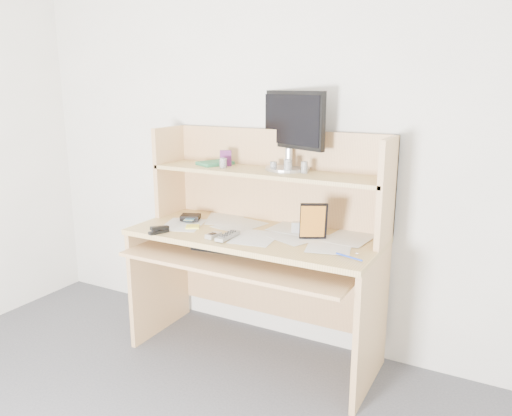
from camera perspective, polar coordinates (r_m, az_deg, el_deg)
The scene contains 19 objects.
back_wall at distance 2.96m, azimuth 2.76°, elevation 8.02°, with size 3.60×0.04×2.50m, color silver.
desk at distance 2.86m, azimuth 0.56°, elevation -3.53°, with size 1.40×0.70×1.30m.
paper_clutter at distance 2.78m, azimuth -0.22°, elevation -2.82°, with size 1.32×0.54×0.01m, color silver.
keyboard at distance 2.80m, azimuth -2.73°, elevation -4.56°, with size 0.46×0.21×0.03m.
tv_remote at distance 2.68m, azimuth -3.25°, elevation -3.21°, with size 0.05×0.18×0.02m, color gray.
flip_phone at distance 2.70m, azimuth -4.88°, elevation -3.06°, with size 0.05×0.09×0.02m, color #BBBBBE.
stapler at distance 2.82m, azimuth -11.07°, elevation -2.42°, with size 0.03×0.12×0.04m, color black.
wallet at distance 3.06m, azimuth -7.49°, elevation -1.03°, with size 0.11×0.09×0.03m, color black.
sticky_note_pad at distance 2.91m, azimuth -7.25°, elevation -2.14°, with size 0.08×0.08×0.01m, color #F7F141.
digital_camera at distance 2.78m, azimuth 5.06°, elevation -2.19°, with size 0.09×0.04×0.06m, color silver.
game_case at distance 2.63m, azimuth 6.58°, elevation -1.51°, with size 0.14×0.02×0.20m, color black.
blue_pen at distance 2.41m, azimuth 10.59°, elevation -5.52°, with size 0.01×0.01×0.15m, color #183AB8.
card_box at distance 2.99m, azimuth -3.49°, elevation 5.71°, with size 0.07×0.02×0.09m, color maroon.
shelf_book at distance 3.05m, azimuth -4.70°, elevation 5.14°, with size 0.14×0.19×0.02m, color #327E41.
chip_stack_a at distance 2.92m, azimuth -3.78°, elevation 5.15°, with size 0.04×0.04×0.06m, color black.
chip_stack_b at distance 2.76m, azimuth 3.67°, elevation 4.82°, with size 0.05×0.05×0.07m, color white.
chip_stack_c at distance 2.84m, azimuth 2.00°, elevation 4.83°, with size 0.04×0.04×0.05m, color black.
chip_stack_d at distance 2.75m, azimuth 5.56°, elevation 4.64°, with size 0.04×0.04×0.06m, color white.
monitor at distance 2.85m, azimuth 3.93°, elevation 9.11°, with size 0.48×0.27×0.44m.
Camera 1 is at (1.27, -0.86, 1.55)m, focal length 35.00 mm.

